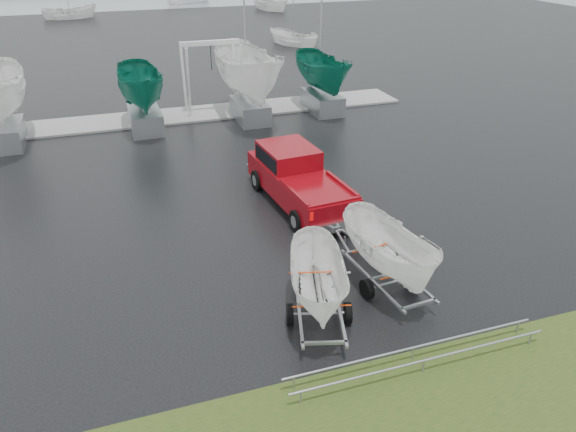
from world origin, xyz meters
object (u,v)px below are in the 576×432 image
at_px(pickup_truck, 296,176).
at_px(trailer_parked, 320,241).
at_px(trailer_hitched, 393,211).
at_px(boat_hoist, 212,67).

bearing_deg(pickup_truck, trailer_parked, -109.69).
height_order(trailer_hitched, trailer_parked, trailer_hitched).
distance_m(pickup_truck, boat_hoist, 12.76).
relative_size(pickup_truck, boat_hoist, 1.54).
height_order(pickup_truck, trailer_hitched, trailer_hitched).
height_order(pickup_truck, boat_hoist, boat_hoist).
distance_m(trailer_hitched, boat_hoist, 19.26).
bearing_deg(trailer_hitched, boat_hoist, 88.56).
bearing_deg(boat_hoist, trailer_parked, -93.83).
bearing_deg(boat_hoist, trailer_hitched, -86.56).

